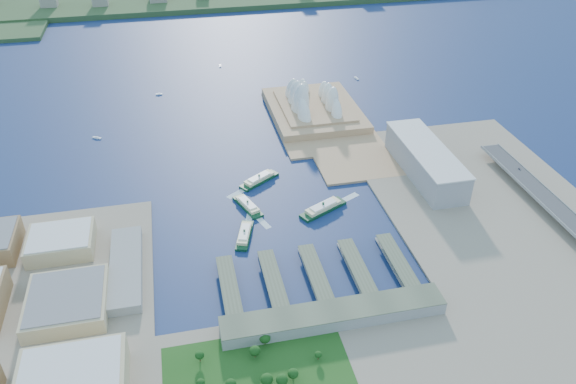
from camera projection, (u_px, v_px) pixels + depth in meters
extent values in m
plane|color=#0F2049|center=(285.00, 234.00, 604.49)|extent=(3000.00, 3000.00, 0.00)
cube|color=gray|center=(22.00, 346.00, 473.41)|extent=(220.00, 390.00, 3.00)
cube|color=gray|center=(512.00, 231.00, 605.82)|extent=(240.00, 500.00, 3.00)
cube|color=tan|center=(319.00, 119.00, 834.76)|extent=(135.00, 220.00, 3.00)
cube|color=gray|center=(425.00, 161.00, 693.24)|extent=(45.00, 155.00, 35.00)
cube|color=gray|center=(334.00, 315.00, 492.20)|extent=(200.00, 28.00, 12.00)
imported|color=slate|center=(519.00, 169.00, 687.11)|extent=(1.78, 4.37, 1.27)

